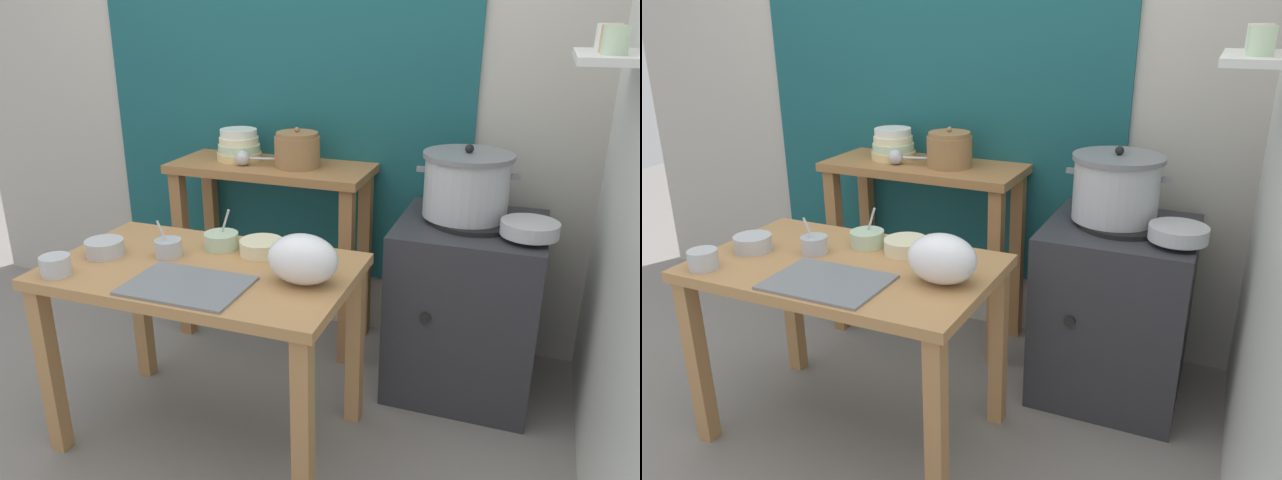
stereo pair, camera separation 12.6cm
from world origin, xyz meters
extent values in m
plane|color=gray|center=(0.00, 0.00, 0.00)|extent=(9.00, 9.00, 0.00)
cube|color=#B2ADA3|center=(0.10, 1.10, 1.30)|extent=(4.40, 0.10, 2.60)
cube|color=#195156|center=(-0.15, 1.04, 1.35)|extent=(1.90, 0.02, 2.10)
cube|color=silver|center=(1.25, 0.40, 1.45)|extent=(0.20, 0.56, 0.02)
cylinder|color=#B7D1AD|center=(1.25, 0.26, 1.50)|extent=(0.07, 0.07, 0.08)
cylinder|color=tan|center=(1.25, 0.39, 1.50)|extent=(0.07, 0.07, 0.08)
cylinder|color=silver|center=(1.25, 0.55, 1.50)|extent=(0.08, 0.08, 0.08)
cube|color=#B27F4C|center=(-0.01, 0.00, 0.70)|extent=(1.10, 0.66, 0.04)
cube|color=#B27F4C|center=(-0.51, -0.28, 0.34)|extent=(0.06, 0.06, 0.68)
cube|color=#B27F4C|center=(0.49, -0.28, 0.34)|extent=(0.06, 0.06, 0.68)
cube|color=#B27F4C|center=(-0.51, 0.28, 0.34)|extent=(0.06, 0.06, 0.68)
cube|color=#B27F4C|center=(0.49, 0.28, 0.34)|extent=(0.06, 0.06, 0.68)
cube|color=#9E6B3D|center=(-0.11, 0.83, 0.88)|extent=(0.96, 0.40, 0.04)
cube|color=#9E6B3D|center=(-0.54, 0.68, 0.43)|extent=(0.06, 0.06, 0.86)
cube|color=#9E6B3D|center=(0.32, 0.68, 0.43)|extent=(0.06, 0.06, 0.86)
cube|color=#9E6B3D|center=(-0.54, 0.98, 0.43)|extent=(0.06, 0.06, 0.86)
cube|color=#9E6B3D|center=(0.32, 0.98, 0.43)|extent=(0.06, 0.06, 0.86)
cube|color=#2D2D33|center=(0.86, 0.70, 0.38)|extent=(0.60, 0.60, 0.76)
cylinder|color=black|center=(0.86, 0.70, 0.77)|extent=(0.36, 0.36, 0.02)
cylinder|color=black|center=(0.74, 0.40, 0.45)|extent=(0.04, 0.02, 0.04)
cylinder|color=#B7BABF|center=(0.82, 0.72, 0.90)|extent=(0.34, 0.34, 0.25)
cylinder|color=slate|center=(0.82, 0.72, 1.04)|extent=(0.37, 0.37, 0.02)
sphere|color=black|center=(0.82, 0.72, 1.06)|extent=(0.04, 0.04, 0.04)
cube|color=slate|center=(0.63, 0.72, 0.97)|extent=(0.04, 0.02, 0.02)
cube|color=slate|center=(1.01, 0.72, 0.97)|extent=(0.04, 0.02, 0.02)
cylinder|color=olive|center=(0.03, 0.83, 0.97)|extent=(0.21, 0.21, 0.14)
cylinder|color=olive|center=(0.03, 0.83, 1.05)|extent=(0.19, 0.19, 0.02)
sphere|color=olive|center=(0.03, 0.83, 1.07)|extent=(0.02, 0.02, 0.02)
cylinder|color=#E5C684|center=(-0.29, 0.86, 0.92)|extent=(0.22, 0.22, 0.04)
cylinder|color=#B7D1AD|center=(-0.29, 0.86, 0.96)|extent=(0.20, 0.20, 0.04)
cylinder|color=beige|center=(-0.29, 0.86, 1.00)|extent=(0.19, 0.19, 0.03)
cylinder|color=silver|center=(-0.29, 0.86, 1.03)|extent=(0.18, 0.18, 0.04)
sphere|color=#B7BABF|center=(-0.22, 0.76, 0.94)|extent=(0.07, 0.07, 0.07)
cylinder|color=#B7BABF|center=(-0.09, 0.80, 0.94)|extent=(0.20, 0.06, 0.01)
cube|color=slate|center=(0.03, -0.17, 0.72)|extent=(0.40, 0.28, 0.01)
ellipsoid|color=white|center=(0.38, -0.01, 0.81)|extent=(0.24, 0.18, 0.17)
cylinder|color=#B7BABF|center=(1.08, 0.57, 0.81)|extent=(0.22, 0.22, 0.05)
cylinder|color=#B7BABF|center=(-0.18, 0.04, 0.75)|extent=(0.10, 0.10, 0.07)
cylinder|color=beige|center=(-0.18, 0.04, 0.78)|extent=(0.09, 0.09, 0.01)
cylinder|color=#B7BABF|center=(-0.18, 0.03, 0.79)|extent=(0.08, 0.02, 0.14)
cylinder|color=#B7D1AD|center=(-0.03, 0.18, 0.75)|extent=(0.13, 0.13, 0.06)
cylinder|color=beige|center=(-0.03, 0.18, 0.77)|extent=(0.11, 0.11, 0.01)
cylinder|color=#B7BABF|center=(-0.03, 0.20, 0.80)|extent=(0.07, 0.02, 0.15)
cylinder|color=#B7BABF|center=(-0.41, -0.03, 0.75)|extent=(0.14, 0.14, 0.06)
cylinder|color=#337238|center=(-0.41, -0.03, 0.77)|extent=(0.12, 0.12, 0.01)
cylinder|color=#B7BABF|center=(-0.45, -0.24, 0.75)|extent=(0.10, 0.10, 0.07)
cylinder|color=maroon|center=(-0.45, -0.24, 0.78)|extent=(0.09, 0.09, 0.01)
cylinder|color=beige|center=(0.14, 0.18, 0.75)|extent=(0.17, 0.17, 0.05)
cylinder|color=brown|center=(0.14, 0.18, 0.77)|extent=(0.14, 0.14, 0.01)
camera|label=1|loc=(1.08, -1.76, 1.58)|focal=34.38mm
camera|label=2|loc=(1.20, -1.72, 1.58)|focal=34.38mm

